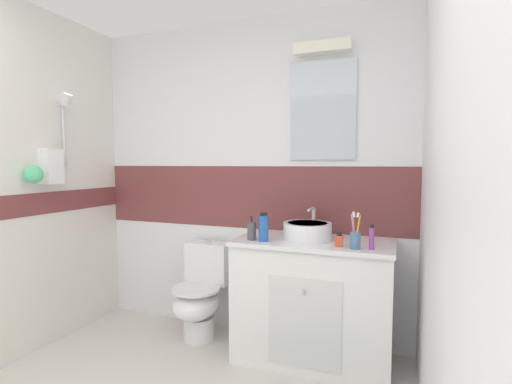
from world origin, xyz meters
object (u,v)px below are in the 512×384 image
Objects in this scene: sink_basin at (308,230)px; perfume_flask_small at (339,240)px; shampoo_bottle_tall at (264,228)px; toilet at (201,294)px; soap_dispenser at (252,231)px; toothbrush_cup at (355,238)px; toothpaste_tube_upright at (372,238)px.

perfume_flask_small is (0.24, -0.17, -0.02)m from sink_basin.
sink_basin reaches higher than perfume_flask_small.
sink_basin is 0.31m from shampoo_bottle_tall.
shampoo_bottle_tall is (0.59, -0.19, 0.59)m from toilet.
soap_dispenser is 0.59m from perfume_flask_small.
soap_dispenser is at bearing 177.96° from toothbrush_cup.
sink_basin is 0.39m from toothbrush_cup.
soap_dispenser is 0.79m from toothpaste_tube_upright.
shampoo_bottle_tall is at bearing -146.77° from sink_basin.
toilet is (-0.85, 0.02, -0.56)m from sink_basin.
sink_basin reaches higher than shampoo_bottle_tall.
toilet is 1.34m from toothbrush_cup.
toothbrush_cup is at bearing -2.04° from soap_dispenser.
toilet is 0.86m from shampoo_bottle_tall.
toothpaste_tube_upright is at bearing -0.22° from shampoo_bottle_tall.
sink_basin is at bearing 24.51° from soap_dispenser.
perfume_flask_small is at bearing -9.56° from toilet.
toothbrush_cup reaches higher than shampoo_bottle_tall.
toothpaste_tube_upright reaches higher than perfume_flask_small.
toothpaste_tube_upright is (1.29, -0.19, 0.57)m from toilet.
perfume_flask_small is at bearing 0.67° from shampoo_bottle_tall.
shampoo_bottle_tall is (0.09, -0.01, 0.03)m from soap_dispenser.
sink_basin is 0.29m from perfume_flask_small.
toothbrush_cup is (1.19, -0.20, 0.57)m from toilet.
toothpaste_tube_upright is 0.70m from shampoo_bottle_tall.
toilet is 3.28× the size of toothbrush_cup.
toothbrush_cup is at bearing -28.57° from sink_basin.
toothbrush_cup is 0.10m from toothpaste_tube_upright.
sink_basin is at bearing -1.27° from toilet.
sink_basin is at bearing 33.23° from shampoo_bottle_tall.
toilet is 1.42m from toothpaste_tube_upright.
shampoo_bottle_tall reaches higher than toilet.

